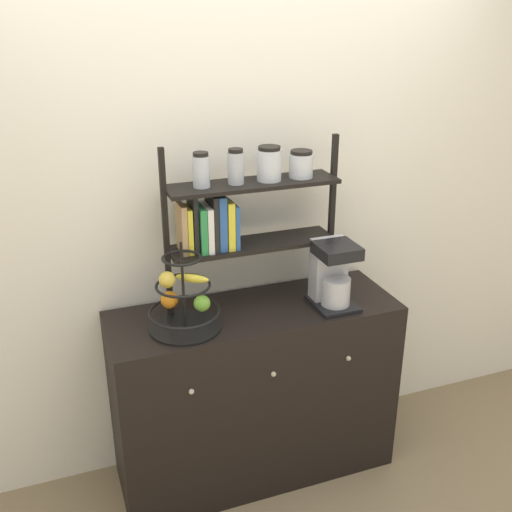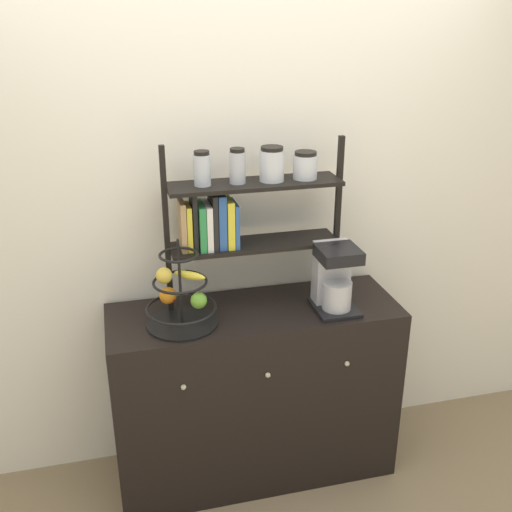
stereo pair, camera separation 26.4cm
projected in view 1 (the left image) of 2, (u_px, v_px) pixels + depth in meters
The scene contains 6 objects.
ground_plane at pixel (271, 497), 2.89m from camera, with size 12.00×12.00×0.00m, color #847051.
wall_back at pixel (234, 210), 2.83m from camera, with size 7.00×0.05×2.60m, color silver.
sideboard at pixel (255, 392), 2.92m from camera, with size 1.34×0.48×0.91m.
coffee_maker at pixel (332, 274), 2.75m from camera, with size 0.19×0.23×0.31m.
fruit_stand at pixel (182, 301), 2.55m from camera, with size 0.31×0.31×0.40m.
shelf_hutch at pixel (238, 207), 2.62m from camera, with size 0.81×0.20×0.76m.
Camera 1 is at (-0.84, -2.06, 2.19)m, focal length 42.00 mm.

